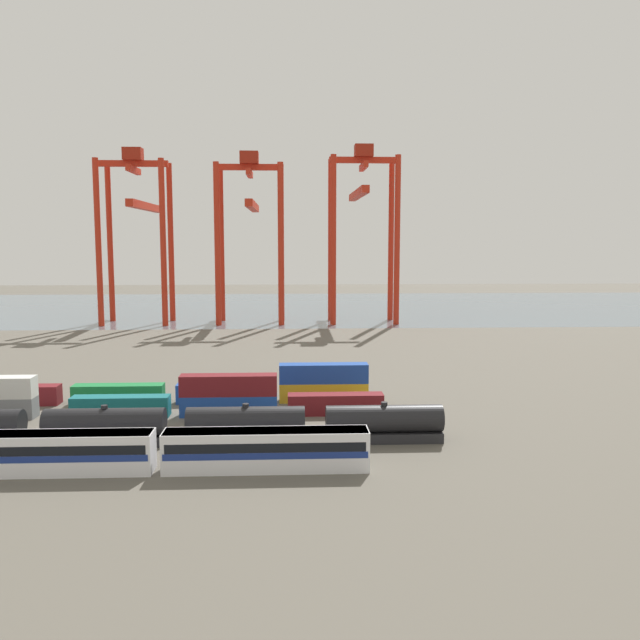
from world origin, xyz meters
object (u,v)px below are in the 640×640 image
(shipping_container_4, at_px, (229,405))
(shipping_container_12, at_px, (324,392))
(shipping_container_1, at_px, (11,408))
(gantry_crane_central, at_px, (251,221))
(freight_tank_row, at_px, (176,425))
(gantry_crane_west, at_px, (138,219))
(gantry_crane_east, at_px, (362,215))
(passenger_train, at_px, (48,451))
(shipping_container_9, at_px, (14,395))

(shipping_container_4, height_order, shipping_container_12, same)
(shipping_container_1, bearing_deg, gantry_crane_central, 76.10)
(freight_tank_row, distance_m, gantry_crane_central, 112.74)
(shipping_container_1, relative_size, gantry_crane_central, 0.13)
(freight_tank_row, xyz_separation_m, gantry_crane_west, (-28.09, 110.26, 25.52))
(gantry_crane_east, bearing_deg, gantry_crane_central, -179.78)
(freight_tank_row, bearing_deg, shipping_container_1, 152.16)
(freight_tank_row, xyz_separation_m, shipping_container_4, (4.62, 11.79, -0.79))
(freight_tank_row, xyz_separation_m, gantry_crane_east, (31.99, 110.00, 26.77))
(gantry_crane_west, bearing_deg, passenger_train, -81.57)
(shipping_container_1, xyz_separation_m, shipping_container_4, (26.94, 0.00, 0.00))
(shipping_container_9, xyz_separation_m, shipping_container_12, (41.65, 0.00, 0.00))
(shipping_container_1, height_order, gantry_crane_central, gantry_crane_central)
(gantry_crane_west, bearing_deg, shipping_container_1, -86.65)
(passenger_train, xyz_separation_m, shipping_container_1, (-11.83, 20.26, -0.84))
(shipping_container_4, xyz_separation_m, gantry_crane_west, (-32.70, 98.47, 26.31))
(freight_tank_row, bearing_deg, passenger_train, -141.05)
(gantry_crane_central, bearing_deg, shipping_container_1, -103.90)
(freight_tank_row, relative_size, shipping_container_4, 4.79)
(shipping_container_9, height_order, gantry_crane_central, gantry_crane_central)
(shipping_container_12, distance_m, gantry_crane_west, 105.45)
(shipping_container_4, relative_size, gantry_crane_west, 0.26)
(passenger_train, xyz_separation_m, gantry_crane_west, (-17.60, 118.73, 25.46))
(freight_tank_row, height_order, gantry_crane_west, gantry_crane_west)
(freight_tank_row, height_order, shipping_container_1, freight_tank_row)
(shipping_container_1, bearing_deg, freight_tank_row, -27.84)
(shipping_container_9, height_order, gantry_crane_west, gantry_crane_west)
(freight_tank_row, relative_size, gantry_crane_east, 1.23)
(shipping_container_1, distance_m, gantry_crane_west, 102.09)
(shipping_container_4, distance_m, gantry_crane_central, 101.50)
(gantry_crane_east, bearing_deg, shipping_container_4, -105.57)
(shipping_container_12, bearing_deg, gantry_crane_central, 99.31)
(shipping_container_1, height_order, shipping_container_9, same)
(shipping_container_9, distance_m, shipping_container_12, 41.65)
(passenger_train, relative_size, shipping_container_9, 5.01)
(passenger_train, relative_size, gantry_crane_west, 1.33)
(freight_tank_row, relative_size, shipping_container_9, 4.79)
(freight_tank_row, bearing_deg, shipping_container_4, 68.61)
(shipping_container_4, bearing_deg, shipping_container_1, 180.00)
(shipping_container_12, bearing_deg, shipping_container_1, -170.16)
(shipping_container_1, height_order, shipping_container_12, same)
(passenger_train, bearing_deg, freight_tank_row, 38.95)
(shipping_container_4, height_order, gantry_crane_west, gantry_crane_west)
(shipping_container_4, bearing_deg, gantry_crane_central, 91.56)
(passenger_train, bearing_deg, shipping_container_9, 117.75)
(shipping_container_9, bearing_deg, gantry_crane_west, 92.10)
(gantry_crane_central, bearing_deg, gantry_crane_east, 0.22)
(passenger_train, distance_m, gantry_crane_central, 121.63)
(freight_tank_row, relative_size, gantry_crane_west, 1.27)
(shipping_container_9, height_order, shipping_container_12, same)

